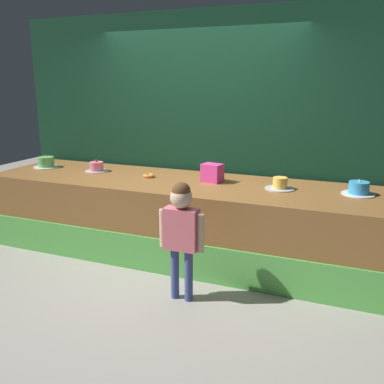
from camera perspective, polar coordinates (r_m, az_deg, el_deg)
ground_plane at (r=4.41m, az=-5.09°, el=-10.81°), size 12.00×12.00×0.00m
stage_platform at (r=4.74m, az=-2.01°, el=-3.46°), size 4.38×1.19×0.84m
curtain_backdrop at (r=5.17m, az=1.04°, el=8.70°), size 4.89×0.08×2.71m
child_figure at (r=3.63m, az=-1.45°, el=-4.54°), size 0.42×0.19×1.08m
pink_box at (r=4.57m, az=2.76°, el=2.61°), size 0.24×0.20×0.20m
donut at (r=4.82m, az=-5.88°, el=2.21°), size 0.13×0.13×0.04m
cake_far_left at (r=5.68m, az=-19.18°, el=3.79°), size 0.32×0.32×0.17m
cake_center_left at (r=5.25m, az=-12.82°, el=3.30°), size 0.28×0.28×0.15m
cake_center_right at (r=4.35m, az=11.85°, el=1.03°), size 0.30×0.30×0.12m
cake_far_right at (r=4.36m, az=21.69°, el=0.41°), size 0.32×0.32×0.16m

